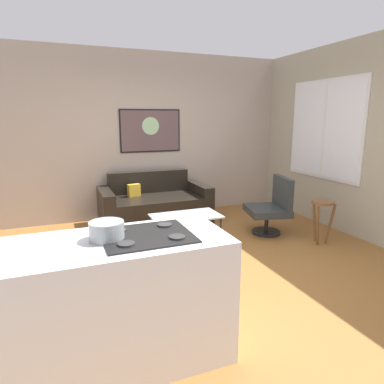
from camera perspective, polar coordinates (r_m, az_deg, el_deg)
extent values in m
cube|color=#96612E|center=(3.96, 0.40, -13.27)|extent=(6.40, 6.40, 0.04)
cube|color=#AD9E90|center=(5.90, -8.62, 9.40)|extent=(6.40, 0.05, 2.80)
cube|color=#A9A38B|center=(5.37, 26.25, 7.99)|extent=(0.05, 6.40, 2.80)
cube|color=black|center=(5.55, -6.32, -3.05)|extent=(1.38, 0.91, 0.45)
cube|color=black|center=(5.81, -7.41, 1.77)|extent=(1.38, 0.16, 0.37)
cube|color=black|center=(5.38, -14.39, -2.96)|extent=(0.18, 0.91, 0.61)
cube|color=black|center=(5.77, 1.16, -1.52)|extent=(0.18, 0.91, 0.61)
cube|color=gold|center=(5.56, -9.87, 0.30)|extent=(0.22, 0.14, 0.20)
cube|color=silver|center=(4.53, -1.05, -4.11)|extent=(0.92, 0.52, 0.02)
cylinder|color=#232326|center=(4.27, -5.27, -8.16)|extent=(0.03, 0.03, 0.40)
cylinder|color=#232326|center=(4.56, 4.87, -6.80)|extent=(0.03, 0.03, 0.40)
cylinder|color=#232326|center=(4.67, -6.81, -6.39)|extent=(0.03, 0.03, 0.40)
cylinder|color=#232326|center=(4.93, 2.60, -5.27)|extent=(0.03, 0.03, 0.40)
cylinder|color=black|center=(5.21, 12.50, -6.68)|extent=(0.42, 0.42, 0.04)
cylinder|color=black|center=(5.15, 12.59, -4.75)|extent=(0.06, 0.06, 0.33)
cube|color=#2C3234|center=(5.11, 12.67, -3.10)|extent=(0.71, 0.73, 0.10)
cube|color=#2C3234|center=(5.13, 15.19, 0.00)|extent=(0.22, 0.60, 0.45)
cylinder|color=brown|center=(4.86, 21.37, -1.66)|extent=(0.29, 0.29, 0.03)
cylinder|color=brown|center=(5.03, 20.15, -4.69)|extent=(0.04, 0.12, 0.57)
cylinder|color=brown|center=(4.83, 20.65, -5.43)|extent=(0.12, 0.09, 0.57)
cylinder|color=brown|center=(4.97, 22.48, -5.07)|extent=(0.12, 0.09, 0.57)
cube|color=white|center=(2.49, -14.55, -18.08)|extent=(1.70, 0.70, 0.91)
cube|color=black|center=(2.34, -7.66, -7.30)|extent=(0.60, 0.52, 0.01)
cylinder|color=#2D2D2D|center=(2.17, -11.15, -8.66)|extent=(0.11, 0.11, 0.01)
cylinder|color=#2D2D2D|center=(2.25, -2.55, -7.65)|extent=(0.11, 0.11, 0.01)
cylinder|color=#2D2D2D|center=(2.43, -12.40, -6.39)|extent=(0.11, 0.11, 0.01)
cylinder|color=#2D2D2D|center=(2.50, -4.68, -5.58)|extent=(0.11, 0.11, 0.01)
cylinder|color=gray|center=(2.32, -14.27, -7.71)|extent=(0.13, 0.13, 0.01)
cylinder|color=gray|center=(2.30, -14.34, -6.41)|extent=(0.23, 0.23, 0.13)
cube|color=black|center=(5.89, -7.10, 10.31)|extent=(1.06, 0.01, 0.73)
cube|color=brown|center=(5.88, -7.08, 10.31)|extent=(1.01, 0.02, 0.68)
cylinder|color=#A1CD97|center=(5.87, -7.07, 11.10)|extent=(0.30, 0.01, 0.30)
cube|color=silver|center=(5.77, 21.69, 9.84)|extent=(0.02, 1.54, 1.55)
cube|color=white|center=(5.76, 21.61, 9.85)|extent=(0.01, 1.46, 1.47)
cube|color=silver|center=(5.76, 21.58, 9.85)|extent=(0.01, 0.04, 1.47)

